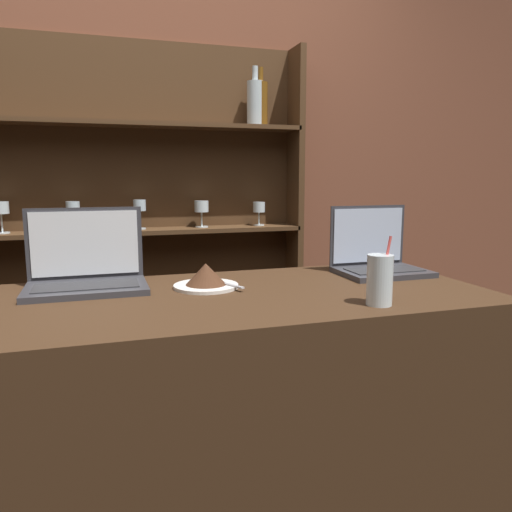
{
  "coord_description": "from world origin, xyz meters",
  "views": [
    {
      "loc": [
        -0.22,
        -1.0,
        1.3
      ],
      "look_at": [
        0.22,
        0.37,
        1.07
      ],
      "focal_mm": 35.0,
      "sensor_mm": 36.0,
      "label": 1
    }
  ],
  "objects_px": {
    "water_glass": "(380,280)",
    "cake_plate": "(206,277)",
    "laptop_near": "(86,271)",
    "laptop_far": "(377,258)"
  },
  "relations": [
    {
      "from": "water_glass",
      "to": "cake_plate",
      "type": "bearing_deg",
      "value": 139.05
    },
    {
      "from": "cake_plate",
      "to": "laptop_near",
      "type": "bearing_deg",
      "value": 164.09
    },
    {
      "from": "laptop_near",
      "to": "laptop_far",
      "type": "bearing_deg",
      "value": -2.65
    },
    {
      "from": "laptop_near",
      "to": "cake_plate",
      "type": "bearing_deg",
      "value": -15.91
    },
    {
      "from": "laptop_near",
      "to": "water_glass",
      "type": "relative_size",
      "value": 1.9
    },
    {
      "from": "cake_plate",
      "to": "laptop_far",
      "type": "bearing_deg",
      "value": 4.94
    },
    {
      "from": "cake_plate",
      "to": "water_glass",
      "type": "bearing_deg",
      "value": -40.95
    },
    {
      "from": "laptop_near",
      "to": "cake_plate",
      "type": "xyz_separation_m",
      "value": [
        0.34,
        -0.1,
        -0.02
      ]
    },
    {
      "from": "laptop_far",
      "to": "cake_plate",
      "type": "xyz_separation_m",
      "value": [
        -0.61,
        -0.05,
        -0.02
      ]
    },
    {
      "from": "water_glass",
      "to": "laptop_near",
      "type": "bearing_deg",
      "value": 149.27
    }
  ]
}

